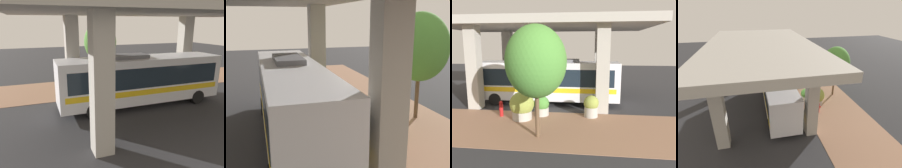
{
  "view_description": "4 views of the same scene",
  "coord_description": "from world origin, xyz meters",
  "views": [
    {
      "loc": [
        16.03,
        -7.46,
        5.75
      ],
      "look_at": [
        0.1,
        -1.64,
        1.0
      ],
      "focal_mm": 35.0,
      "sensor_mm": 36.0,
      "label": 1
    },
    {
      "loc": [
        4.17,
        11.92,
        5.5
      ],
      "look_at": [
        0.02,
        -1.94,
        2.09
      ],
      "focal_mm": 45.0,
      "sensor_mm": 36.0,
      "label": 2
    },
    {
      "loc": [
        -15.05,
        -3.91,
        4.79
      ],
      "look_at": [
        1.17,
        -1.97,
        1.92
      ],
      "focal_mm": 35.0,
      "sensor_mm": 36.0,
      "label": 3
    },
    {
      "loc": [
        4.74,
        16.14,
        10.0
      ],
      "look_at": [
        1.17,
        -0.25,
        2.37
      ],
      "focal_mm": 28.0,
      "sensor_mm": 36.0,
      "label": 4
    }
  ],
  "objects": [
    {
      "name": "overpass",
      "position": [
        4.0,
        0.0,
        6.0
      ],
      "size": [
        9.4,
        17.62,
        6.88
      ],
      "color": "#ADA89E",
      "rests_on": "ground"
    },
    {
      "name": "fire_hydrant",
      "position": [
        -1.26,
        2.06,
        0.55
      ],
      "size": [
        0.51,
        0.25,
        1.09
      ],
      "color": "#B21919",
      "rests_on": "ground"
    },
    {
      "name": "ground_plane",
      "position": [
        0.0,
        0.0,
        0.0
      ],
      "size": [
        80.0,
        80.0,
        0.0
      ],
      "primitive_type": "plane",
      "color": "#2D2D30",
      "rests_on": "ground"
    },
    {
      "name": "planter_middle",
      "position": [
        -0.66,
        -4.04,
        0.76
      ],
      "size": [
        1.02,
        1.02,
        1.49
      ],
      "color": "#ADA89E",
      "rests_on": "ground"
    },
    {
      "name": "bus",
      "position": [
        2.64,
        -0.39,
        2.01
      ],
      "size": [
        2.72,
        11.67,
        3.71
      ],
      "color": "silver",
      "rests_on": "ground"
    },
    {
      "name": "sidewalk_strip",
      "position": [
        -3.0,
        0.0,
        0.01
      ],
      "size": [
        6.0,
        40.0,
        0.02
      ],
      "color": "#936B51",
      "rests_on": "ground"
    },
    {
      "name": "planter_front",
      "position": [
        -1.69,
        0.45,
        0.91
      ],
      "size": [
        1.59,
        1.59,
        1.85
      ],
      "color": "#ADA89E",
      "rests_on": "ground"
    },
    {
      "name": "planter_back",
      "position": [
        -0.72,
        -0.63,
        0.68
      ],
      "size": [
        1.06,
        1.06,
        1.39
      ],
      "color": "#ADA89E",
      "rests_on": "ground"
    },
    {
      "name": "street_tree_near",
      "position": [
        -4.34,
        -1.22,
        3.99
      ],
      "size": [
        3.09,
        3.09,
        5.85
      ],
      "color": "brown",
      "rests_on": "ground"
    }
  ]
}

